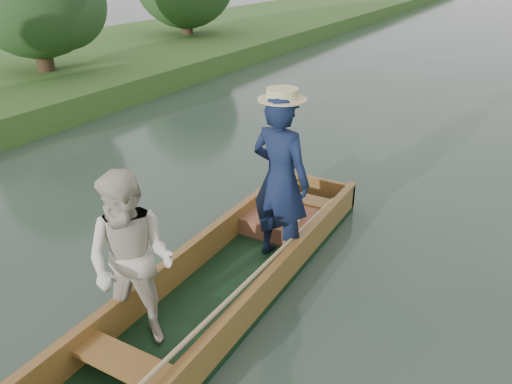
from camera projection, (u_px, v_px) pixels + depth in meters
The scene contains 2 objects.
ground at pixel (229, 290), 5.51m from camera, with size 120.00×120.00×0.00m, color #283D30.
punt at pixel (221, 239), 5.18m from camera, with size 1.36×5.00×2.09m.
Camera 1 is at (2.48, -3.78, 3.35)m, focal length 35.00 mm.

